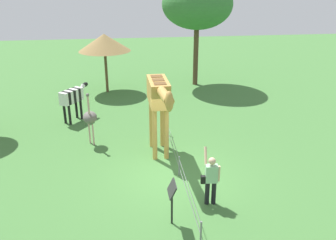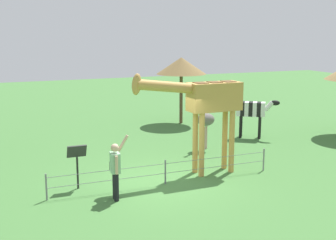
{
  "view_description": "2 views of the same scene",
  "coord_description": "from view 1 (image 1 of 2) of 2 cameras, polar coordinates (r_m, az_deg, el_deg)",
  "views": [
    {
      "loc": [
        10.63,
        -1.59,
        6.48
      ],
      "look_at": [
        -0.41,
        -0.15,
        1.95
      ],
      "focal_mm": 37.98,
      "sensor_mm": 36.0,
      "label": 1
    },
    {
      "loc": [
        4.96,
        12.41,
        4.59
      ],
      "look_at": [
        0.09,
        0.63,
        2.06
      ],
      "focal_mm": 48.94,
      "sensor_mm": 36.0,
      "label": 2
    }
  ],
  "objects": [
    {
      "name": "ground_plane",
      "position": [
        12.55,
        0.91,
        -8.96
      ],
      "size": [
        60.0,
        60.0,
        0.0
      ],
      "primitive_type": "plane",
      "color": "#427538"
    },
    {
      "name": "giraffe",
      "position": [
        12.98,
        -1.4,
        3.45
      ],
      "size": [
        3.65,
        0.74,
        3.35
      ],
      "color": "#C69347",
      "rests_on": "ground_plane"
    },
    {
      "name": "shade_hut_near",
      "position": [
        21.12,
        -10.18,
        12.13
      ],
      "size": [
        3.0,
        3.0,
        3.43
      ],
      "color": "brown",
      "rests_on": "ground_plane"
    },
    {
      "name": "ostrich",
      "position": [
        14.67,
        -12.42,
        0.38
      ],
      "size": [
        0.7,
        0.56,
        2.25
      ],
      "color": "#CC9E93",
      "rests_on": "ground_plane"
    },
    {
      "name": "tree_west",
      "position": [
        22.21,
        4.72,
        17.99
      ],
      "size": [
        4.22,
        4.22,
        6.4
      ],
      "color": "brown",
      "rests_on": "ground_plane"
    },
    {
      "name": "wire_fence",
      "position": [
        12.37,
        1.81,
        -7.29
      ],
      "size": [
        7.05,
        0.05,
        0.75
      ],
      "color": "slate",
      "rests_on": "ground_plane"
    },
    {
      "name": "visitor",
      "position": [
        10.78,
        6.89,
        -9.2
      ],
      "size": [
        0.57,
        0.59,
        1.77
      ],
      "color": "black",
      "rests_on": "ground_plane"
    },
    {
      "name": "zebra",
      "position": [
        17.36,
        -15.05,
        3.52
      ],
      "size": [
        1.64,
        1.3,
        1.66
      ],
      "color": "black",
      "rests_on": "ground_plane"
    },
    {
      "name": "info_sign",
      "position": [
        9.89,
        0.64,
        -11.89
      ],
      "size": [
        0.56,
        0.21,
        1.32
      ],
      "color": "black",
      "rests_on": "ground_plane"
    }
  ]
}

